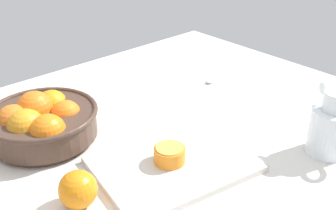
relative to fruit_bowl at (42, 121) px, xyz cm
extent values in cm
cube|color=silver|center=(23.27, -15.50, -6.53)|extent=(127.27, 102.24, 3.00)
cylinder|color=#473328|center=(0.13, 0.12, -4.43)|extent=(22.98, 22.98, 1.20)
cylinder|color=#473328|center=(0.13, 0.12, -0.79)|extent=(24.98, 24.98, 6.09)
torus|color=#473328|center=(0.13, 0.12, 2.26)|extent=(26.18, 26.18, 1.20)
sphere|color=orange|center=(5.76, -0.06, -0.31)|extent=(6.99, 6.99, 6.99)
sphere|color=orange|center=(5.33, 5.04, 0.45)|extent=(7.75, 7.75, 7.75)
sphere|color=orange|center=(-0.07, 2.89, 2.26)|extent=(8.57, 8.57, 8.57)
sphere|color=orange|center=(-5.67, 2.37, 1.11)|extent=(8.06, 8.06, 8.06)
sphere|color=orange|center=(-4.79, -2.18, 1.32)|extent=(8.46, 8.46, 8.46)
sphere|color=orange|center=(-2.10, -7.24, 1.35)|extent=(8.03, 8.03, 8.03)
sphere|color=orange|center=(4.97, -2.54, 0.92)|extent=(7.19, 7.19, 7.19)
cylinder|color=white|center=(45.25, -47.74, 0.35)|extent=(9.22, 9.22, 10.76)
cylinder|color=white|center=(45.25, -47.74, 7.92)|extent=(5.38, 5.38, 4.39)
cone|color=white|center=(47.29, -44.67, 9.46)|extent=(4.05, 3.99, 2.80)
cylinder|color=yellow|center=(45.25, -47.74, -2.19)|extent=(8.48, 8.48, 5.68)
cube|color=beige|center=(15.51, -28.69, -4.28)|extent=(36.47, 29.80, 1.51)
cylinder|color=orange|center=(14.77, -28.19, -1.81)|extent=(6.76, 6.76, 3.42)
cylinder|color=#FEB54C|center=(14.77, -28.19, 0.05)|extent=(5.95, 5.95, 0.30)
sphere|color=orange|center=(-5.95, -25.51, -1.32)|extent=(7.42, 7.42, 7.42)
ellipsoid|color=silver|center=(53.22, -4.47, -4.53)|extent=(3.72, 3.09, 1.00)
cylinder|color=silver|center=(61.81, -1.78, -4.68)|extent=(14.34, 5.10, 0.70)
camera|label=1|loc=(-33.66, -81.32, 48.59)|focal=43.73mm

